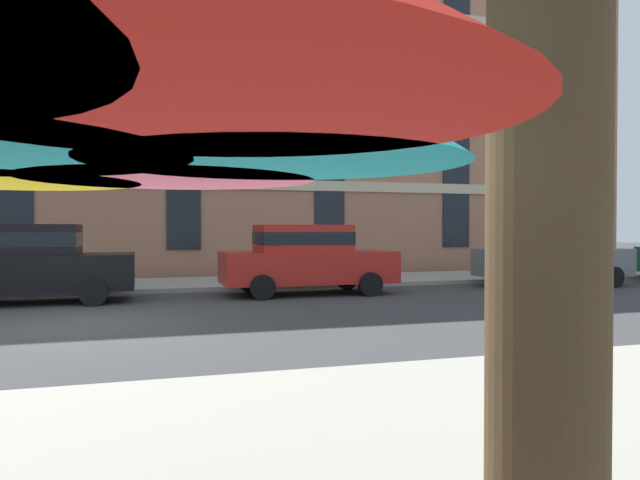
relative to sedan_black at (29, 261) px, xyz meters
The scene contains 6 objects.
ground_plane 4.01m from the sedan_black, 71.75° to the right, with size 120.00×120.00×0.00m, color #38383A.
sidewalk_far 3.45m from the sedan_black, 68.51° to the left, with size 56.00×3.60×0.12m, color #9E998E.
apartment_building 12.60m from the sedan_black, 83.83° to the left, with size 40.31×12.08×12.80m.
sedan_black is the anchor object (origin of this frame).
sedan_red 6.45m from the sedan_black, ahead, with size 4.40×1.98×1.78m.
sedan_gray 13.92m from the sedan_black, ahead, with size 4.40×1.98×1.78m.
Camera 1 is at (1.22, -10.71, 1.66)m, focal length 32.82 mm.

